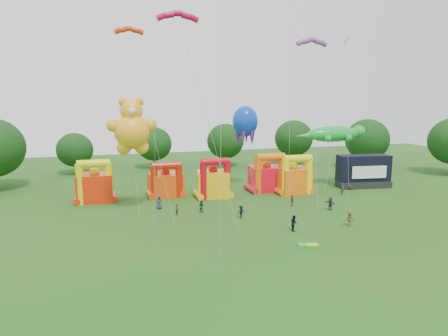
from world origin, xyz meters
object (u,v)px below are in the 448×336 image
object	(u,v)px
stage_trailer	(363,171)
octopus_kite	(248,147)
spectator_0	(159,202)
spectator_4	(292,201)
bouncy_castle_2	(214,182)
teddy_bear_kite	(132,132)
gecko_kite	(331,150)
bouncy_castle_0	(95,185)

from	to	relation	value
stage_trailer	octopus_kite	size ratio (longest dim) A/B	0.66
spectator_0	spectator_4	size ratio (longest dim) A/B	1.15
stage_trailer	spectator_4	bearing A→B (deg)	-155.04
bouncy_castle_2	spectator_0	bearing A→B (deg)	-153.88
teddy_bear_kite	gecko_kite	world-z (taller)	teddy_bear_kite
bouncy_castle_0	stage_trailer	xyz separation A→B (m)	(44.49, -2.37, 0.23)
teddy_bear_kite	octopus_kite	bearing A→B (deg)	23.71
spectator_0	octopus_kite	bearing A→B (deg)	30.17
bouncy_castle_0	spectator_0	world-z (taller)	bouncy_castle_0
spectator_0	spectator_4	bearing A→B (deg)	-7.54
spectator_4	gecko_kite	bearing A→B (deg)	163.40
gecko_kite	spectator_0	size ratio (longest dim) A/B	7.00
stage_trailer	teddy_bear_kite	bearing A→B (deg)	-172.80
gecko_kite	spectator_4	bearing A→B (deg)	-142.06
spectator_0	teddy_bear_kite	bearing A→B (deg)	-164.81
bouncy_castle_0	spectator_4	world-z (taller)	bouncy_castle_0
bouncy_castle_2	teddy_bear_kite	bearing A→B (deg)	-157.64
bouncy_castle_2	stage_trailer	world-z (taller)	bouncy_castle_2
spectator_4	stage_trailer	bearing A→B (deg)	150.43
bouncy_castle_0	octopus_kite	size ratio (longest dim) A/B	0.47
gecko_kite	bouncy_castle_2	bearing A→B (deg)	-178.27
bouncy_castle_2	octopus_kite	size ratio (longest dim) A/B	0.45
bouncy_castle_2	octopus_kite	distance (m)	8.98
stage_trailer	octopus_kite	world-z (taller)	octopus_kite
stage_trailer	teddy_bear_kite	world-z (taller)	teddy_bear_kite
bouncy_castle_0	bouncy_castle_2	world-z (taller)	bouncy_castle_0
gecko_kite	spectator_0	xyz separation A→B (m)	(-29.81, -5.04, -5.63)
bouncy_castle_2	stage_trailer	xyz separation A→B (m)	(26.85, -0.12, 0.30)
bouncy_castle_0	stage_trailer	size ratio (longest dim) A/B	0.70
bouncy_castle_0	teddy_bear_kite	distance (m)	12.37
stage_trailer	spectator_4	world-z (taller)	stage_trailer
stage_trailer	spectator_4	size ratio (longest dim) A/B	5.70
bouncy_castle_2	octopus_kite	world-z (taller)	octopus_kite
bouncy_castle_2	gecko_kite	size ratio (longest dim) A/B	0.48
spectator_0	spectator_4	distance (m)	18.86
octopus_kite	bouncy_castle_2	bearing A→B (deg)	-153.90
stage_trailer	spectator_0	distance (m)	36.15
gecko_kite	octopus_kite	world-z (taller)	octopus_kite
bouncy_castle_0	gecko_kite	xyz separation A→B (m)	(38.45, -1.63, 4.09)
gecko_kite	spectator_4	distance (m)	15.48
teddy_bear_kite	spectator_4	distance (m)	24.22
teddy_bear_kite	octopus_kite	size ratio (longest dim) A/B	1.10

